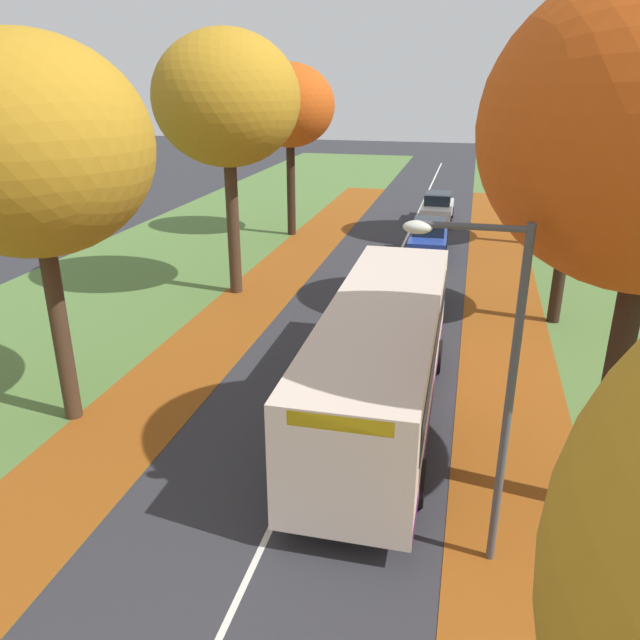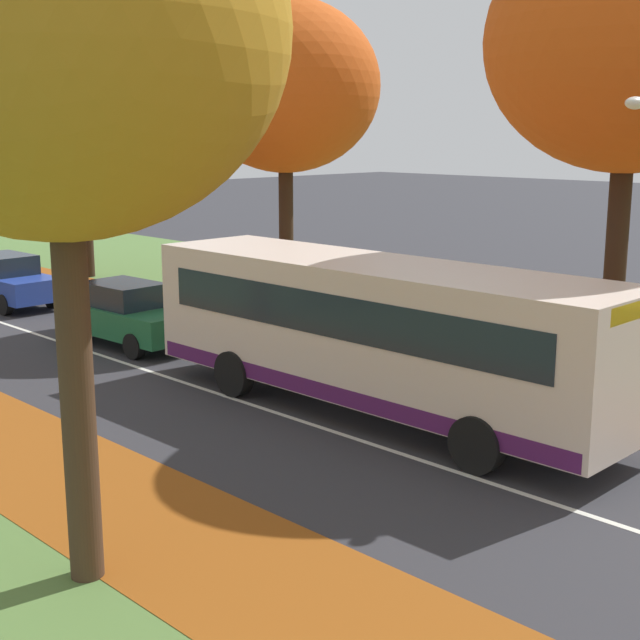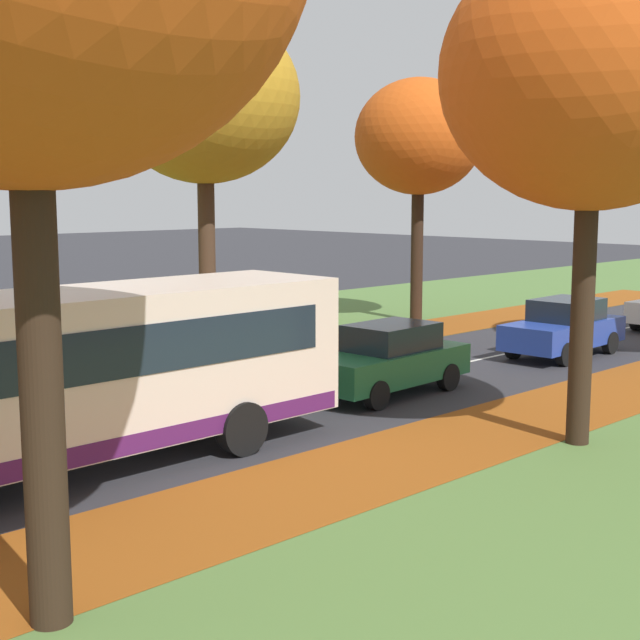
{
  "view_description": "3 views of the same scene",
  "coord_description": "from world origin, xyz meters",
  "px_view_note": "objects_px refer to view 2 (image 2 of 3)",
  "views": [
    {
      "loc": [
        3.14,
        -2.63,
        7.95
      ],
      "look_at": [
        -0.72,
        13.22,
        1.52
      ],
      "focal_mm": 35.0,
      "sensor_mm": 36.0,
      "label": 1
    },
    {
      "loc": [
        -11.18,
        -0.12,
        5.43
      ],
      "look_at": [
        1.83,
        12.96,
        1.5
      ],
      "focal_mm": 50.0,
      "sensor_mm": 36.0,
      "label": 2
    },
    {
      "loc": [
        14.44,
        4.32,
        4.56
      ],
      "look_at": [
        1.8,
        16.45,
        2.07
      ],
      "focal_mm": 50.0,
      "sensor_mm": 36.0,
      "label": 3
    }
  ],
  "objects_px": {
    "tree_right_mid": "(285,87)",
    "car_blue_following": "(6,280)",
    "tree_right_near": "(631,42)",
    "tree_right_far": "(79,89)",
    "car_green_lead": "(127,314)",
    "tree_left_near": "(56,30)",
    "bus": "(377,328)"
  },
  "relations": [
    {
      "from": "bus",
      "to": "car_green_lead",
      "type": "distance_m",
      "value": 8.37
    },
    {
      "from": "tree_right_near",
      "to": "tree_right_mid",
      "type": "xyz_separation_m",
      "value": [
        0.28,
        10.3,
        -0.5
      ]
    },
    {
      "from": "bus",
      "to": "tree_left_near",
      "type": "bearing_deg",
      "value": -166.3
    },
    {
      "from": "tree_right_near",
      "to": "tree_right_far",
      "type": "height_order",
      "value": "tree_right_near"
    },
    {
      "from": "tree_right_mid",
      "to": "car_green_lead",
      "type": "bearing_deg",
      "value": 174.36
    },
    {
      "from": "car_green_lead",
      "to": "bus",
      "type": "bearing_deg",
      "value": -88.15
    },
    {
      "from": "tree_left_near",
      "to": "tree_right_near",
      "type": "height_order",
      "value": "tree_right_near"
    },
    {
      "from": "tree_right_near",
      "to": "tree_left_near",
      "type": "bearing_deg",
      "value": 176.79
    },
    {
      "from": "tree_right_mid",
      "to": "tree_right_near",
      "type": "bearing_deg",
      "value": -91.54
    },
    {
      "from": "bus",
      "to": "car_green_lead",
      "type": "bearing_deg",
      "value": 91.85
    },
    {
      "from": "car_green_lead",
      "to": "car_blue_following",
      "type": "distance_m",
      "value": 7.19
    },
    {
      "from": "tree_right_mid",
      "to": "bus",
      "type": "xyz_separation_m",
      "value": [
        -4.86,
        -7.82,
        -4.93
      ]
    },
    {
      "from": "tree_right_mid",
      "to": "car_blue_following",
      "type": "distance_m",
      "value": 10.83
    },
    {
      "from": "tree_left_near",
      "to": "car_blue_following",
      "type": "height_order",
      "value": "tree_left_near"
    },
    {
      "from": "tree_left_near",
      "to": "tree_right_mid",
      "type": "bearing_deg",
      "value": 38.09
    },
    {
      "from": "tree_left_near",
      "to": "tree_right_far",
      "type": "distance_m",
      "value": 23.97
    },
    {
      "from": "tree_right_near",
      "to": "car_green_lead",
      "type": "distance_m",
      "value": 13.42
    },
    {
      "from": "tree_right_far",
      "to": "bus",
      "type": "bearing_deg",
      "value": -104.32
    },
    {
      "from": "tree_left_near",
      "to": "car_green_lead",
      "type": "bearing_deg",
      "value": 54.77
    },
    {
      "from": "car_green_lead",
      "to": "tree_right_far",
      "type": "bearing_deg",
      "value": 64.19
    },
    {
      "from": "tree_right_far",
      "to": "car_green_lead",
      "type": "xyz_separation_m",
      "value": [
        -5.07,
        -10.48,
        -6.09
      ]
    },
    {
      "from": "tree_right_mid",
      "to": "bus",
      "type": "height_order",
      "value": "tree_right_mid"
    },
    {
      "from": "tree_left_near",
      "to": "tree_right_mid",
      "type": "xyz_separation_m",
      "value": [
        12.28,
        9.63,
        0.12
      ]
    },
    {
      "from": "tree_right_far",
      "to": "tree_right_mid",
      "type": "bearing_deg",
      "value": -89.71
    },
    {
      "from": "car_green_lead",
      "to": "car_blue_following",
      "type": "xyz_separation_m",
      "value": [
        0.21,
        7.19,
        0.0
      ]
    },
    {
      "from": "bus",
      "to": "car_green_lead",
      "type": "xyz_separation_m",
      "value": [
        -0.27,
        8.32,
        -0.89
      ]
    },
    {
      "from": "car_blue_following",
      "to": "tree_left_near",
      "type": "bearing_deg",
      "value": -113.03
    },
    {
      "from": "tree_right_near",
      "to": "car_green_lead",
      "type": "bearing_deg",
      "value": 114.17
    },
    {
      "from": "tree_left_near",
      "to": "tree_right_mid",
      "type": "relative_size",
      "value": 0.98
    },
    {
      "from": "tree_right_mid",
      "to": "car_blue_following",
      "type": "xyz_separation_m",
      "value": [
        -4.92,
        7.69,
        -5.82
      ]
    },
    {
      "from": "car_green_lead",
      "to": "tree_right_mid",
      "type": "bearing_deg",
      "value": -5.64
    },
    {
      "from": "tree_right_mid",
      "to": "car_green_lead",
      "type": "distance_m",
      "value": 7.77
    }
  ]
}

